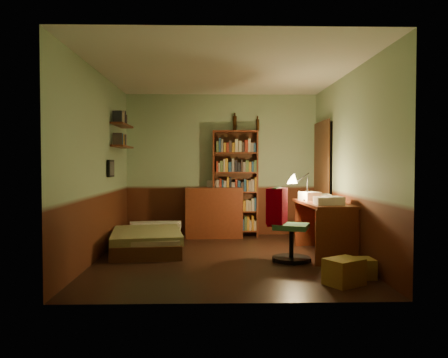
{
  "coord_description": "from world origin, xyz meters",
  "views": [
    {
      "loc": [
        -0.16,
        -6.08,
        1.32
      ],
      "look_at": [
        0.0,
        0.25,
        1.1
      ],
      "focal_mm": 35.0,
      "sensor_mm": 36.0,
      "label": 1
    }
  ],
  "objects_px": {
    "desk": "(323,228)",
    "cardboard_box_a": "(344,272)",
    "cardboard_box_b": "(359,268)",
    "mini_stereo": "(214,184)",
    "desk_lamp": "(307,180)",
    "office_chair": "(291,225)",
    "bed": "(148,232)",
    "bookshelf": "(236,184)",
    "dresser": "(214,212)"
  },
  "relations": [
    {
      "from": "desk",
      "to": "cardboard_box_b",
      "type": "bearing_deg",
      "value": -88.76
    },
    {
      "from": "dresser",
      "to": "cardboard_box_a",
      "type": "xyz_separation_m",
      "value": [
        1.41,
        -3.16,
        -0.31
      ]
    },
    {
      "from": "dresser",
      "to": "cardboard_box_b",
      "type": "xyz_separation_m",
      "value": [
        1.67,
        -2.89,
        -0.33
      ]
    },
    {
      "from": "cardboard_box_a",
      "to": "mini_stereo",
      "type": "bearing_deg",
      "value": 113.27
    },
    {
      "from": "bookshelf",
      "to": "office_chair",
      "type": "xyz_separation_m",
      "value": [
        0.65,
        -2.07,
        -0.46
      ]
    },
    {
      "from": "mini_stereo",
      "to": "desk",
      "type": "distance_m",
      "value": 2.4
    },
    {
      "from": "bookshelf",
      "to": "bed",
      "type": "bearing_deg",
      "value": -136.76
    },
    {
      "from": "desk_lamp",
      "to": "office_chair",
      "type": "bearing_deg",
      "value": -127.46
    },
    {
      "from": "desk_lamp",
      "to": "bed",
      "type": "bearing_deg",
      "value": 165.84
    },
    {
      "from": "bookshelf",
      "to": "desk_lamp",
      "type": "height_order",
      "value": "bookshelf"
    },
    {
      "from": "desk",
      "to": "cardboard_box_a",
      "type": "relative_size",
      "value": 3.74
    },
    {
      "from": "desk_lamp",
      "to": "cardboard_box_b",
      "type": "distance_m",
      "value": 1.85
    },
    {
      "from": "bed",
      "to": "dresser",
      "type": "xyz_separation_m",
      "value": [
        1.02,
        1.11,
        0.18
      ]
    },
    {
      "from": "bed",
      "to": "bookshelf",
      "type": "distance_m",
      "value": 1.98
    },
    {
      "from": "mini_stereo",
      "to": "desk",
      "type": "bearing_deg",
      "value": -33.56
    },
    {
      "from": "desk_lamp",
      "to": "cardboard_box_a",
      "type": "xyz_separation_m",
      "value": [
        0.01,
        -1.83,
        -0.94
      ]
    },
    {
      "from": "desk",
      "to": "bookshelf",
      "type": "bearing_deg",
      "value": 122.8
    },
    {
      "from": "bed",
      "to": "bookshelf",
      "type": "xyz_separation_m",
      "value": [
        1.41,
        1.19,
        0.7
      ]
    },
    {
      "from": "mini_stereo",
      "to": "cardboard_box_b",
      "type": "relative_size",
      "value": 0.69
    },
    {
      "from": "office_chair",
      "to": "cardboard_box_a",
      "type": "relative_size",
      "value": 2.61
    },
    {
      "from": "dresser",
      "to": "cardboard_box_a",
      "type": "bearing_deg",
      "value": -66.9
    },
    {
      "from": "office_chair",
      "to": "cardboard_box_b",
      "type": "distance_m",
      "value": 1.16
    },
    {
      "from": "mini_stereo",
      "to": "desk",
      "type": "relative_size",
      "value": 0.16
    },
    {
      "from": "bookshelf",
      "to": "cardboard_box_b",
      "type": "height_order",
      "value": "bookshelf"
    },
    {
      "from": "mini_stereo",
      "to": "cardboard_box_b",
      "type": "xyz_separation_m",
      "value": [
        1.67,
        -3.01,
        -0.84
      ]
    },
    {
      "from": "office_chair",
      "to": "cardboard_box_a",
      "type": "height_order",
      "value": "office_chair"
    },
    {
      "from": "desk_lamp",
      "to": "cardboard_box_a",
      "type": "relative_size",
      "value": 1.66
    },
    {
      "from": "cardboard_box_a",
      "to": "cardboard_box_b",
      "type": "relative_size",
      "value": 1.18
    },
    {
      "from": "office_chair",
      "to": "bookshelf",
      "type": "bearing_deg",
      "value": 127.49
    },
    {
      "from": "mini_stereo",
      "to": "desk",
      "type": "xyz_separation_m",
      "value": [
        1.58,
        -1.71,
        -0.57
      ]
    },
    {
      "from": "desk",
      "to": "office_chair",
      "type": "xyz_separation_m",
      "value": [
        -0.54,
        -0.41,
        0.12
      ]
    },
    {
      "from": "cardboard_box_b",
      "to": "bed",
      "type": "bearing_deg",
      "value": 146.51
    },
    {
      "from": "cardboard_box_a",
      "to": "cardboard_box_b",
      "type": "height_order",
      "value": "cardboard_box_a"
    },
    {
      "from": "desk",
      "to": "cardboard_box_b",
      "type": "relative_size",
      "value": 4.42
    },
    {
      "from": "mini_stereo",
      "to": "bed",
      "type": "bearing_deg",
      "value": -115.94
    },
    {
      "from": "desk_lamp",
      "to": "cardboard_box_a",
      "type": "bearing_deg",
      "value": -98.52
    },
    {
      "from": "mini_stereo",
      "to": "office_chair",
      "type": "bearing_deg",
      "value": -50.07
    },
    {
      "from": "dresser",
      "to": "cardboard_box_b",
      "type": "bearing_deg",
      "value": -60.89
    },
    {
      "from": "desk_lamp",
      "to": "cardboard_box_b",
      "type": "bearing_deg",
      "value": -88.94
    },
    {
      "from": "bed",
      "to": "dresser",
      "type": "distance_m",
      "value": 1.52
    },
    {
      "from": "bookshelf",
      "to": "desk",
      "type": "xyz_separation_m",
      "value": [
        1.19,
        -1.67,
        -0.58
      ]
    },
    {
      "from": "mini_stereo",
      "to": "desk_lamp",
      "type": "height_order",
      "value": "desk_lamp"
    },
    {
      "from": "bookshelf",
      "to": "desk",
      "type": "height_order",
      "value": "bookshelf"
    },
    {
      "from": "cardboard_box_a",
      "to": "desk_lamp",
      "type": "bearing_deg",
      "value": 90.33
    },
    {
      "from": "desk",
      "to": "cardboard_box_b",
      "type": "distance_m",
      "value": 1.34
    },
    {
      "from": "dresser",
      "to": "office_chair",
      "type": "distance_m",
      "value": 2.25
    },
    {
      "from": "office_chair",
      "to": "dresser",
      "type": "bearing_deg",
      "value": 137.79
    },
    {
      "from": "desk",
      "to": "cardboard_box_a",
      "type": "height_order",
      "value": "desk"
    },
    {
      "from": "cardboard_box_a",
      "to": "cardboard_box_b",
      "type": "distance_m",
      "value": 0.38
    },
    {
      "from": "desk",
      "to": "cardboard_box_a",
      "type": "xyz_separation_m",
      "value": [
        -0.17,
        -1.58,
        -0.24
      ]
    }
  ]
}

